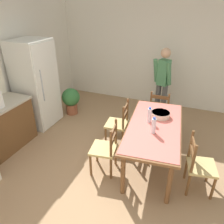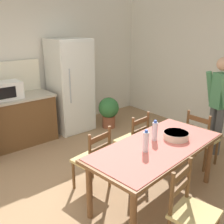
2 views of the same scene
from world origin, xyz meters
The scene contains 14 objects.
ground_plane centered at (0.00, 0.00, 0.00)m, with size 8.32×8.32×0.00m, color #9E7A56.
wall_back centered at (0.00, 2.66, 1.45)m, with size 6.52×0.12×2.90m, color silver.
refrigerator centered at (1.10, 2.19, 0.95)m, with size 0.76×0.73×1.90m.
microwave centered at (-0.20, 2.21, 1.06)m, with size 0.50×0.39×0.30m.
dining_table centered at (0.65, -0.53, 0.68)m, with size 1.92×1.03×0.77m.
bottle_near_centre centered at (0.42, -0.56, 0.89)m, with size 0.07×0.07×0.27m.
bottle_off_centre centered at (0.73, -0.42, 0.89)m, with size 0.07×0.07×0.27m.
serving_bowl centered at (0.97, -0.57, 0.82)m, with size 0.32×0.32×0.09m.
chair_side_far_left centered at (0.16, 0.14, 0.44)m, with size 0.48×0.46×0.91m.
chair_side_near_left centered at (0.30, -1.29, 0.44)m, with size 0.48×0.47×0.91m.
chair_head_end centered at (1.86, -0.41, 0.44)m, with size 0.41×0.42×0.91m.
chair_side_far_right centered at (0.99, 0.22, 0.44)m, with size 0.46×0.44×0.91m.
person_by_table centered at (2.41, -0.33, 0.94)m, with size 0.37×0.47×1.67m.
potted_plant centered at (1.76, 1.76, 0.39)m, with size 0.44×0.44×0.67m.
Camera 2 is at (-1.64, -2.40, 2.18)m, focal length 42.00 mm.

